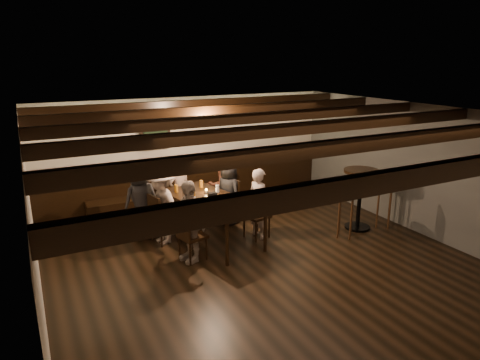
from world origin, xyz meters
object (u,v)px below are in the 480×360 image
person_bench_left (141,201)px  bar_stool_left (346,214)px  chair_right_far (257,223)px  person_bench_centre (179,192)px  dining_table (211,202)px  person_left_near (161,206)px  chair_left_near (164,228)px  chair_right_near (227,210)px  person_left_far (189,221)px  chair_left_far (192,245)px  person_right_far (259,203)px  person_bench_right (220,184)px  person_right_near (228,192)px  bar_stool_right (384,205)px  high_top_table (360,190)px

person_bench_left → bar_stool_left: bearing=140.3°
chair_right_far → person_bench_centre: bearing=25.6°
dining_table → person_left_near: 0.88m
chair_left_near → chair_right_near: chair_left_near is taller
chair_left_near → chair_right_far: chair_left_near is taller
person_bench_centre → person_left_far: size_ratio=0.97×
chair_left_far → person_right_far: (1.43, 0.32, 0.39)m
chair_left_far → person_left_far: (-0.03, -0.01, 0.42)m
person_left_near → person_right_far: (1.66, -0.55, -0.04)m
chair_left_far → bar_stool_left: size_ratio=0.72×
person_bench_centre → person_right_far: bearing=116.6°
person_bench_centre → person_bench_right: person_bench_right is taller
person_right_near → person_right_far: size_ratio=0.98×
chair_left_near → person_bench_left: person_bench_left is taller
chair_right_far → person_bench_right: bearing=-7.7°
person_bench_centre → bar_stool_right: size_ratio=1.10×
chair_left_near → person_left_far: size_ratio=0.67×
dining_table → person_bench_left: (-1.07, 0.68, -0.03)m
person_bench_left → bar_stool_left: size_ratio=1.17×
person_left_far → person_right_far: size_ratio=1.04×
person_left_far → high_top_table: 3.38m
chair_right_far → person_bench_right: 1.42m
person_left_near → bar_stool_right: person_left_near is taller
person_right_near → high_top_table: size_ratio=1.08×
dining_table → chair_right_near: chair_right_near is taller
dining_table → person_left_far: 0.88m
chair_left_near → person_left_near: person_left_near is taller
chair_left_far → person_left_near: 1.00m
chair_right_far → chair_left_near: bearing=58.0°
person_right_near → chair_left_far: bearing=121.5°
chair_left_far → person_bench_left: (-0.47, 1.28, 0.43)m
dining_table → bar_stool_left: bearing=-37.0°
chair_right_far → high_top_table: high_top_table is taller
chair_left_far → bar_stool_left: (2.84, -0.42, 0.18)m
chair_left_far → bar_stool_right: bar_stool_right is taller
chair_right_near → bar_stool_right: (2.63, -1.56, 0.17)m
person_bench_right → person_right_near: size_ratio=1.05×
person_right_far → chair_right_far: bearing=90.0°
chair_right_far → bar_stool_left: bearing=-129.6°
chair_right_far → person_bench_centre: 1.71m
chair_left_near → person_right_near: (1.43, 0.32, 0.36)m
chair_left_near → person_right_far: bearing=58.5°
bar_stool_left → person_right_far: bearing=167.7°
dining_table → person_bench_right: person_bench_right is taller
bar_stool_right → person_right_far: bearing=177.4°
chair_left_far → high_top_table: size_ratio=0.73×
person_bench_right → person_bench_left: bearing=-0.0°
person_left_near → person_right_far: person_left_near is taller
bar_stool_left → person_bench_left: bearing=168.2°
chair_right_far → person_right_near: person_right_near is taller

